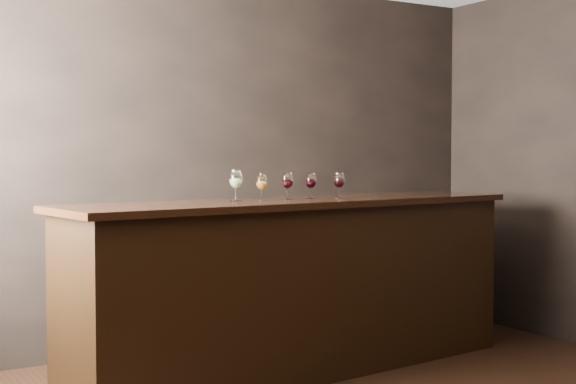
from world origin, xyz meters
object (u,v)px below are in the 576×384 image
glass_white (236,180)px  glass_red_a (287,181)px  glass_red_c (339,181)px  back_bar_shelf (285,276)px  glass_red_b (311,181)px  bar_counter (299,289)px  glass_amber (262,183)px

glass_white → glass_red_a: (0.38, 0.00, -0.01)m
glass_red_c → glass_red_a: bearing=174.6°
back_bar_shelf → glass_red_a: glass_red_a is taller
glass_white → glass_red_b: glass_white is taller
glass_red_a → glass_red_b: size_ratio=1.03×
back_bar_shelf → glass_red_a: size_ratio=15.62×
bar_counter → glass_red_a: bearing=160.2°
glass_amber → glass_red_c: bearing=-1.1°
glass_red_a → glass_red_b: 0.18m
glass_red_c → bar_counter: bearing=176.6°
glass_red_a → glass_white: bearing=-179.9°
bar_counter → glass_white: (-0.46, 0.02, 0.74)m
bar_counter → glass_red_c: size_ratio=18.13×
glass_amber → glass_white: bearing=172.3°
glass_white → glass_amber: bearing=-7.7°
back_bar_shelf → glass_white: glass_white is taller
bar_counter → back_bar_shelf: (0.37, 0.82, -0.05)m
glass_white → glass_red_b: (0.56, -0.01, -0.02)m
bar_counter → glass_amber: 0.77m
bar_counter → glass_amber: (-0.29, -0.01, 0.72)m
glass_red_a → glass_amber: bearing=-173.3°
bar_counter → glass_red_a: glass_red_a is taller
bar_counter → glass_red_a: (-0.08, 0.02, 0.73)m
glass_red_b → back_bar_shelf: bearing=71.6°
back_bar_shelf → glass_red_a: 1.20m
back_bar_shelf → glass_red_c: glass_red_c is taller
bar_counter → glass_red_c: 0.79m
glass_amber → bar_counter: bearing=1.3°
bar_counter → glass_red_a: size_ratio=17.58×
back_bar_shelf → glass_red_b: 1.15m
glass_white → glass_amber: 0.18m
glass_red_a → back_bar_shelf: bearing=60.9°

